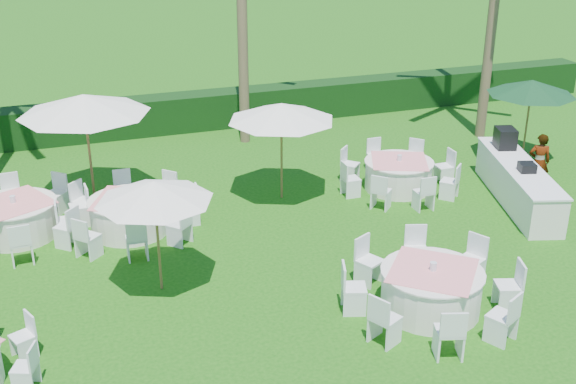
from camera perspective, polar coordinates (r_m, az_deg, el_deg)
The scene contains 12 objects.
ground at distance 14.00m, azimuth -3.94°, elevation -10.43°, with size 120.00×120.00×0.00m, color #14510D.
hedge at distance 24.53m, azimuth -11.41°, elevation 5.89°, with size 34.00×1.00×1.20m, color black.
banquet_table_c at distance 14.45m, azimuth 11.25°, elevation -7.52°, with size 3.47×3.47×1.05m.
banquet_table_d at distance 18.22m, azimuth -20.71°, elevation -1.94°, with size 3.42×3.42×1.02m.
banquet_table_e at distance 17.68m, azimuth -12.41°, elevation -1.71°, with size 3.36×3.36×1.01m.
banquet_table_f at distance 19.88m, azimuth 8.72°, elevation 1.41°, with size 3.26×3.26×0.99m.
umbrella_b at distance 14.34m, azimuth -10.54°, elevation 0.07°, with size 2.35×2.35×2.41m.
umbrella_c at distance 18.82m, azimuth -15.83°, elevation 6.69°, with size 3.31×3.31×2.91m.
umbrella_d at distance 18.45m, azimuth -0.52°, elevation 6.35°, with size 2.79×2.79×2.60m.
umbrella_green at distance 22.26m, azimuth 18.70°, elevation 7.84°, with size 2.57×2.57×2.50m.
buffet_table at distance 19.76m, azimuth 17.67°, elevation 0.79°, with size 2.16×4.57×1.59m.
staff_person at distance 20.65m, azimuth 19.22°, elevation 2.26°, with size 0.58×0.38×1.59m, color gray.
Camera 1 is at (-2.86, -11.29, 7.77)m, focal length 45.00 mm.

